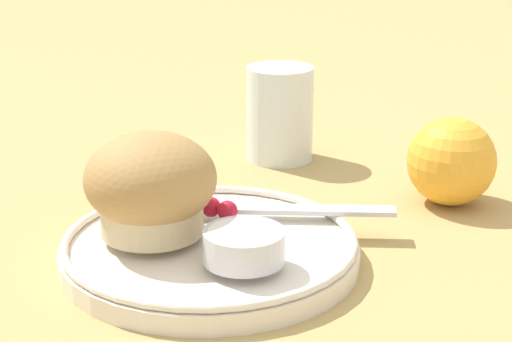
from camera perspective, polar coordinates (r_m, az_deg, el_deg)
The scene contains 8 objects.
ground_plane at distance 0.61m, azimuth -0.64°, elevation -5.83°, with size 3.00×3.00×0.00m, color tan.
plate at distance 0.60m, azimuth -3.10°, elevation -5.21°, with size 0.21×0.21×0.02m.
muffin at distance 0.59m, azimuth -7.03°, elevation -1.02°, with size 0.09×0.09×0.07m.
cream_ramekin at distance 0.55m, azimuth -0.81°, elevation -4.91°, with size 0.05×0.05×0.02m.
berry_pair at distance 0.62m, azimuth -2.48°, elevation -2.53°, with size 0.03×0.01×0.01m.
butter_knife at distance 0.63m, azimuth 1.28°, elevation -2.54°, with size 0.16×0.09×0.00m.
orange_fruit at distance 0.71m, azimuth 12.90°, elevation 0.63°, with size 0.07×0.07×0.07m.
juice_glass at distance 0.80m, azimuth 1.60°, elevation 3.86°, with size 0.06×0.06×0.09m.
Camera 1 is at (0.28, -0.47, 0.26)m, focal length 60.00 mm.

